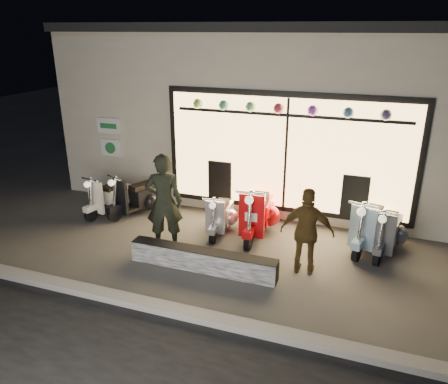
# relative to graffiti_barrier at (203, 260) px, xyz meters

# --- Properties ---
(ground) EXTENTS (40.00, 40.00, 0.00)m
(ground) POSITION_rel_graffiti_barrier_xyz_m (0.09, 0.65, -0.20)
(ground) COLOR #383533
(ground) RESTS_ON ground
(kerb) EXTENTS (40.00, 0.25, 0.12)m
(kerb) POSITION_rel_graffiti_barrier_xyz_m (0.09, -1.35, -0.14)
(kerb) COLOR slate
(kerb) RESTS_ON ground
(shop_building) EXTENTS (10.20, 6.23, 4.20)m
(shop_building) POSITION_rel_graffiti_barrier_xyz_m (0.09, 5.63, 1.90)
(shop_building) COLOR beige
(shop_building) RESTS_ON ground
(graffiti_barrier) EXTENTS (2.73, 0.28, 0.40)m
(graffiti_barrier) POSITION_rel_graffiti_barrier_xyz_m (0.00, 0.00, 0.00)
(graffiti_barrier) COLOR black
(graffiti_barrier) RESTS_ON ground
(scooter_silver) EXTENTS (0.47, 1.25, 0.89)m
(scooter_silver) POSITION_rel_graffiti_barrier_xyz_m (-0.26, 1.67, 0.16)
(scooter_silver) COLOR black
(scooter_silver) RESTS_ON ground
(scooter_red) EXTENTS (0.54, 1.59, 1.14)m
(scooter_red) POSITION_rel_graffiti_barrier_xyz_m (0.51, 1.83, 0.26)
(scooter_red) COLOR black
(scooter_red) RESTS_ON ground
(scooter_black) EXTENTS (0.81, 1.36, 0.99)m
(scooter_black) POSITION_rel_graffiti_barrier_xyz_m (-2.37, 1.94, 0.20)
(scooter_black) COLOR black
(scooter_black) RESTS_ON ground
(scooter_cream) EXTENTS (0.62, 1.33, 0.95)m
(scooter_cream) POSITION_rel_graffiti_barrier_xyz_m (-3.01, 1.78, 0.18)
(scooter_cream) COLOR black
(scooter_cream) RESTS_ON ground
(scooter_blue) EXTENTS (0.71, 1.51, 1.08)m
(scooter_blue) POSITION_rel_graffiti_barrier_xyz_m (2.76, 2.03, 0.23)
(scooter_blue) COLOR black
(scooter_blue) RESTS_ON ground
(scooter_grey) EXTENTS (0.61, 1.41, 1.00)m
(scooter_grey) POSITION_rel_graffiti_barrier_xyz_m (3.07, 1.95, 0.20)
(scooter_grey) COLOR black
(scooter_grey) RESTS_ON ground
(man) EXTENTS (0.82, 0.68, 1.93)m
(man) POSITION_rel_graffiti_barrier_xyz_m (-1.02, 0.56, 0.76)
(man) COLOR black
(man) RESTS_ON ground
(woman) EXTENTS (0.95, 0.45, 1.58)m
(woman) POSITION_rel_graffiti_barrier_xyz_m (1.74, 0.55, 0.59)
(woman) COLOR #543E1A
(woman) RESTS_ON ground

